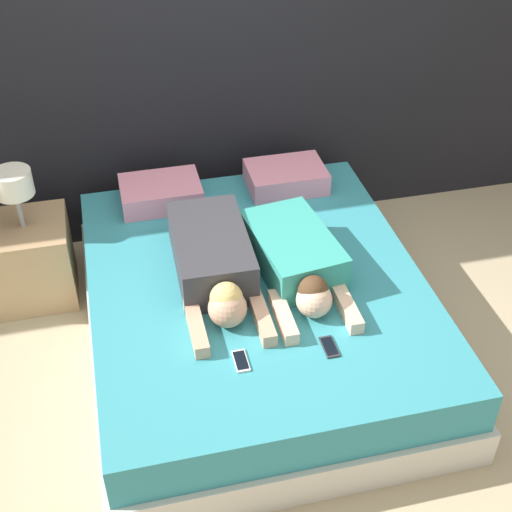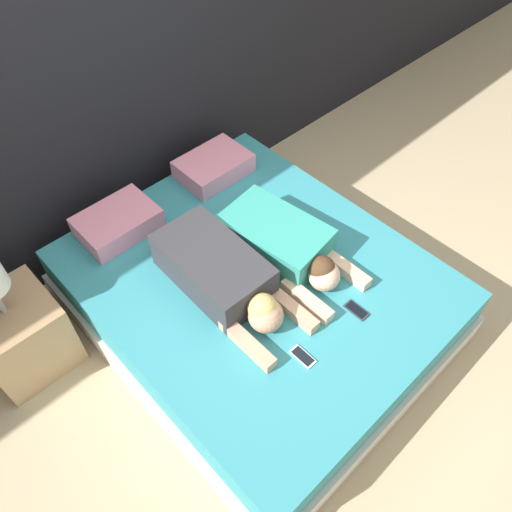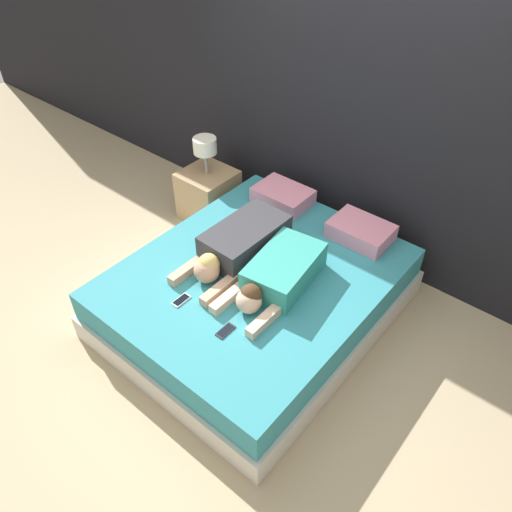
% 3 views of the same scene
% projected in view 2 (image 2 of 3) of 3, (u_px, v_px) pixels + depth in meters
% --- Properties ---
extents(ground_plane, '(12.00, 12.00, 0.00)m').
position_uv_depth(ground_plane, '(256.00, 315.00, 3.29)').
color(ground_plane, tan).
extents(wall_back, '(12.00, 0.06, 2.60)m').
position_uv_depth(wall_back, '(110.00, 61.00, 2.86)').
color(wall_back, black).
rests_on(wall_back, ground_plane).
extents(bed, '(1.80, 2.15, 0.46)m').
position_uv_depth(bed, '(256.00, 295.00, 3.12)').
color(bed, beige).
rests_on(bed, ground_plane).
extents(pillow_head_left, '(0.48, 0.34, 0.14)m').
position_uv_depth(pillow_head_left, '(118.00, 222.00, 3.11)').
color(pillow_head_left, pink).
rests_on(pillow_head_left, bed).
extents(pillow_head_right, '(0.48, 0.34, 0.14)m').
position_uv_depth(pillow_head_right, '(214.00, 166.00, 3.45)').
color(pillow_head_right, pink).
rests_on(pillow_head_right, bed).
extents(person_left, '(0.39, 0.99, 0.24)m').
position_uv_depth(person_left, '(223.00, 276.00, 2.78)').
color(person_left, '#333338').
rests_on(person_left, bed).
extents(person_right, '(0.46, 0.93, 0.21)m').
position_uv_depth(person_right, '(284.00, 244.00, 2.95)').
color(person_right, teal).
rests_on(person_right, bed).
extents(cell_phone_left, '(0.06, 0.14, 0.01)m').
position_uv_depth(cell_phone_left, '(303.00, 357.00, 2.58)').
color(cell_phone_left, silver).
rests_on(cell_phone_left, bed).
extents(cell_phone_right, '(0.06, 0.14, 0.01)m').
position_uv_depth(cell_phone_right, '(356.00, 310.00, 2.76)').
color(cell_phone_right, '#2D2D33').
rests_on(cell_phone_right, bed).
extents(nightstand, '(0.47, 0.47, 0.86)m').
position_uv_depth(nightstand, '(20.00, 332.00, 2.88)').
color(nightstand, tan).
rests_on(nightstand, ground_plane).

